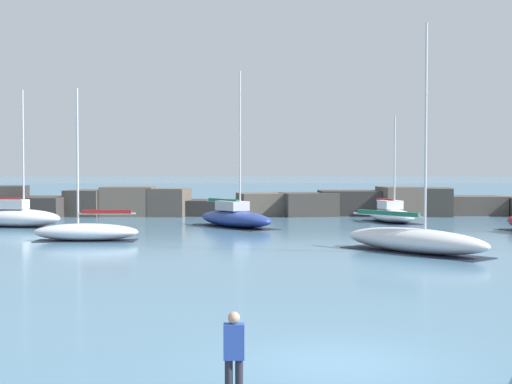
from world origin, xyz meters
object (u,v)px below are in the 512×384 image
(sailboat_moored_5, at_px, (17,217))
(sailboat_moored_7, at_px, (235,217))
(sailboat_moored_2, at_px, (414,240))
(person_on_rocks, at_px, (234,353))
(sailboat_moored_3, at_px, (86,231))
(sailboat_moored_0, at_px, (392,214))

(sailboat_moored_5, bearing_deg, sailboat_moored_7, -1.33)
(sailboat_moored_7, bearing_deg, sailboat_moored_5, 178.67)
(sailboat_moored_2, relative_size, sailboat_moored_5, 1.16)
(person_on_rocks, bearing_deg, sailboat_moored_7, 90.01)
(sailboat_moored_3, relative_size, person_on_rocks, 5.27)
(sailboat_moored_0, xyz_separation_m, sailboat_moored_5, (-26.38, -3.44, 0.13))
(sailboat_moored_3, relative_size, sailboat_moored_5, 0.91)
(person_on_rocks, bearing_deg, sailboat_moored_5, 112.07)
(sailboat_moored_0, distance_m, sailboat_moored_2, 18.79)
(sailboat_moored_2, xyz_separation_m, sailboat_moored_7, (-8.57, 14.76, 0.04))
(sailboat_moored_0, bearing_deg, sailboat_moored_7, -161.89)
(sailboat_moored_2, bearing_deg, person_on_rocks, -111.75)
(sailboat_moored_3, distance_m, sailboat_moored_5, 11.26)
(sailboat_moored_0, relative_size, sailboat_moored_5, 0.84)
(sailboat_moored_2, xyz_separation_m, person_on_rocks, (-8.56, -21.45, 0.27))
(sailboat_moored_0, relative_size, sailboat_moored_2, 0.72)
(sailboat_moored_3, distance_m, person_on_rocks, 28.63)
(sailboat_moored_3, bearing_deg, sailboat_moored_7, 46.89)
(sailboat_moored_0, distance_m, person_on_rocks, 41.64)
(sailboat_moored_5, relative_size, sailboat_moored_7, 0.88)
(sailboat_moored_2, relative_size, sailboat_moored_3, 1.28)
(sailboat_moored_5, distance_m, sailboat_moored_7, 14.82)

